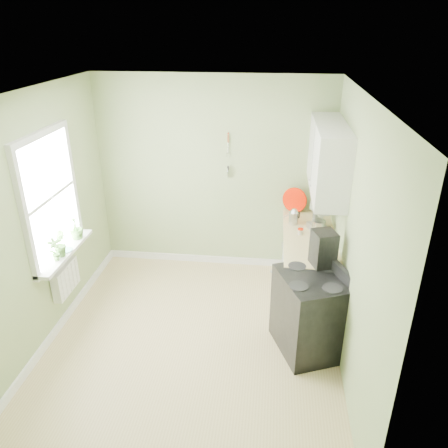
# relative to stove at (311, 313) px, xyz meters

# --- Properties ---
(floor) EXTENTS (3.20, 3.60, 0.02)m
(floor) POSITION_rel_stove_xyz_m (-1.28, -0.05, -0.47)
(floor) COLOR tan
(floor) RESTS_ON ground
(ceiling) EXTENTS (3.20, 3.60, 0.02)m
(ceiling) POSITION_rel_stove_xyz_m (-1.28, -0.05, 2.25)
(ceiling) COLOR white
(ceiling) RESTS_ON wall_back
(wall_back) EXTENTS (3.20, 0.02, 2.70)m
(wall_back) POSITION_rel_stove_xyz_m (-1.28, 1.76, 0.89)
(wall_back) COLOR #9EB078
(wall_back) RESTS_ON floor
(wall_left) EXTENTS (0.02, 3.60, 2.70)m
(wall_left) POSITION_rel_stove_xyz_m (-2.89, -0.05, 0.89)
(wall_left) COLOR #9EB078
(wall_left) RESTS_ON floor
(wall_right) EXTENTS (0.02, 3.60, 2.70)m
(wall_right) POSITION_rel_stove_xyz_m (0.33, -0.05, 0.89)
(wall_right) COLOR #9EB078
(wall_right) RESTS_ON floor
(base_cabinets) EXTENTS (0.60, 1.60, 0.87)m
(base_cabinets) POSITION_rel_stove_xyz_m (0.02, 0.95, -0.02)
(base_cabinets) COLOR white
(base_cabinets) RESTS_ON floor
(countertop) EXTENTS (0.64, 1.60, 0.04)m
(countertop) POSITION_rel_stove_xyz_m (0.01, 0.95, 0.43)
(countertop) COLOR beige
(countertop) RESTS_ON base_cabinets
(upper_cabinets) EXTENTS (0.35, 1.40, 0.80)m
(upper_cabinets) POSITION_rel_stove_xyz_m (0.15, 1.05, 1.39)
(upper_cabinets) COLOR white
(upper_cabinets) RESTS_ON wall_right
(window) EXTENTS (0.06, 1.14, 1.44)m
(window) POSITION_rel_stove_xyz_m (-2.86, 0.25, 1.09)
(window) COLOR white
(window) RESTS_ON wall_left
(window_sill) EXTENTS (0.18, 1.14, 0.04)m
(window_sill) POSITION_rel_stove_xyz_m (-2.79, 0.25, 0.42)
(window_sill) COLOR white
(window_sill) RESTS_ON wall_left
(radiator) EXTENTS (0.12, 0.50, 0.35)m
(radiator) POSITION_rel_stove_xyz_m (-2.82, 0.20, 0.09)
(radiator) COLOR white
(radiator) RESTS_ON wall_left
(wall_utensils) EXTENTS (0.02, 0.14, 0.58)m
(wall_utensils) POSITION_rel_stove_xyz_m (-1.08, 1.73, 1.11)
(wall_utensils) COLOR beige
(wall_utensils) RESTS_ON wall_back
(stove) EXTENTS (0.89, 0.92, 1.02)m
(stove) POSITION_rel_stove_xyz_m (0.00, 0.00, 0.00)
(stove) COLOR black
(stove) RESTS_ON floor
(stand_mixer) EXTENTS (0.28, 0.34, 0.37)m
(stand_mixer) POSITION_rel_stove_xyz_m (0.12, 1.12, 0.61)
(stand_mixer) COLOR #B2B2B7
(stand_mixer) RESTS_ON countertop
(kettle) EXTENTS (0.21, 0.12, 0.21)m
(kettle) POSITION_rel_stove_xyz_m (-0.18, 1.26, 0.56)
(kettle) COLOR silver
(kettle) RESTS_ON countertop
(coffee_maker) EXTENTS (0.29, 0.30, 0.39)m
(coffee_maker) POSITION_rel_stove_xyz_m (0.09, 0.25, 0.64)
(coffee_maker) COLOR black
(coffee_maker) RESTS_ON countertop
(red_tray) EXTENTS (0.34, 0.19, 0.34)m
(red_tray) POSITION_rel_stove_xyz_m (-0.16, 1.67, 0.62)
(red_tray) COLOR red
(red_tray) RESTS_ON countertop
(jar) EXTENTS (0.07, 0.07, 0.08)m
(jar) POSITION_rel_stove_xyz_m (-0.10, 0.96, 0.49)
(jar) COLOR beige
(jar) RESTS_ON countertop
(plant_a) EXTENTS (0.17, 0.17, 0.27)m
(plant_a) POSITION_rel_stove_xyz_m (-2.78, 0.02, 0.58)
(plant_a) COLOR #4D8035
(plant_a) RESTS_ON window_sill
(plant_b) EXTENTS (0.20, 0.21, 0.30)m
(plant_b) POSITION_rel_stove_xyz_m (-2.78, 0.14, 0.59)
(plant_b) COLOR #4D8035
(plant_b) RESTS_ON window_sill
(plant_c) EXTENTS (0.19, 0.19, 0.29)m
(plant_c) POSITION_rel_stove_xyz_m (-2.78, 0.57, 0.59)
(plant_c) COLOR #4D8035
(plant_c) RESTS_ON window_sill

